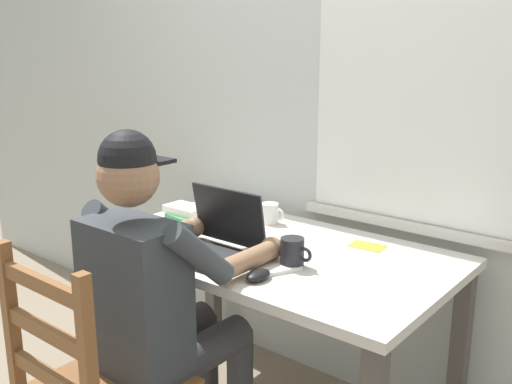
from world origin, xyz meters
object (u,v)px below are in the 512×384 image
Objects in this scene: seated_person at (161,295)px; book_stack_main at (187,213)px; coffee_mug_dark at (293,253)px; landscape_photo_print at (367,246)px; laptop at (214,240)px; computer_mouse at (258,275)px; coffee_mug_white at (270,214)px; desk at (270,272)px.

book_stack_main is (-0.40, 0.52, 0.09)m from seated_person.
coffee_mug_dark is 0.93× the size of landscape_photo_print.
coffee_mug_dark is (0.30, 0.07, -0.00)m from laptop.
seated_person is 12.62× the size of computer_mouse.
seated_person is 11.32× the size of coffee_mug_white.
laptop reaches higher than landscape_photo_print.
coffee_mug_dark reaches higher than desk.
seated_person reaches higher than desk.
landscape_photo_print is at bearing 0.33° from coffee_mug_white.
coffee_mug_dark is 0.37m from landscape_photo_print.
laptop is 0.43m from coffee_mug_white.
computer_mouse is 0.77× the size of landscape_photo_print.
seated_person is at bearing -123.05° from landscape_photo_print.
landscape_photo_print reaches higher than desk.
book_stack_main reaches higher than landscape_photo_print.
desk is at bearing -5.70° from book_stack_main.
seated_person is (-0.10, -0.47, 0.04)m from desk.
laptop is at bearing 93.82° from seated_person.
coffee_mug_dark is at bearing 14.00° from laptop.
computer_mouse is (0.28, -0.09, -0.04)m from laptop.
book_stack_main is at bearing 127.78° from seated_person.
coffee_mug_white is at bearing 136.39° from coffee_mug_dark.
coffee_mug_white is 0.37m from book_stack_main.
coffee_mug_white is 0.47m from landscape_photo_print.
coffee_mug_white is 0.93× the size of coffee_mug_dark.
coffee_mug_white reaches higher than computer_mouse.
desk is at bearing -52.47° from coffee_mug_white.
desk is 0.26m from coffee_mug_dark.
seated_person reaches higher than laptop.
computer_mouse is (0.26, 0.19, 0.08)m from seated_person.
computer_mouse is 0.74m from book_stack_main.
landscape_photo_print is (0.28, 0.24, 0.10)m from desk.
coffee_mug_white is at bearing 30.53° from book_stack_main.
seated_person is at bearing -143.76° from computer_mouse.
coffee_mug_white is at bearing 124.02° from computer_mouse.
seated_person is 10.48× the size of coffee_mug_dark.
computer_mouse is 0.83× the size of coffee_mug_dark.
coffee_mug_white is (-0.09, 0.70, 0.10)m from seated_person.
seated_person is at bearing -128.22° from coffee_mug_dark.
seated_person is at bearing -83.05° from coffee_mug_white.
coffee_mug_white reaches higher than book_stack_main.
seated_person is 6.77× the size of book_stack_main.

